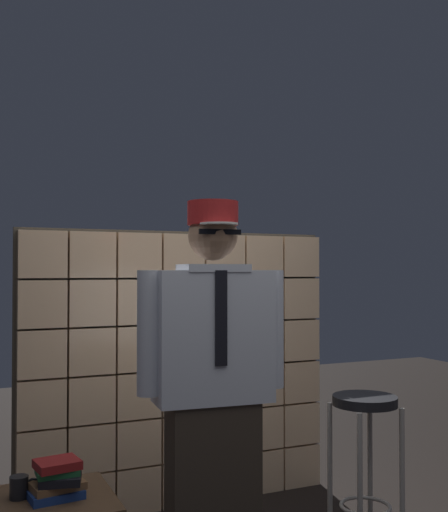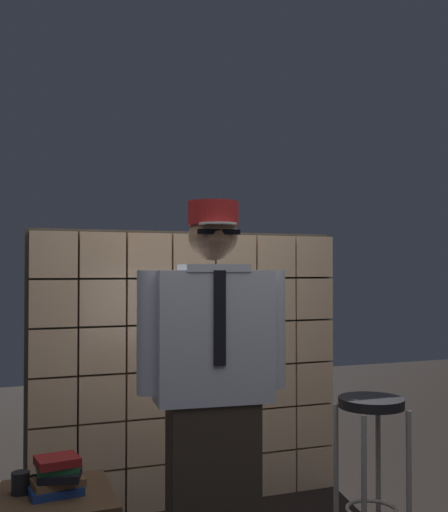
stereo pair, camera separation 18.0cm
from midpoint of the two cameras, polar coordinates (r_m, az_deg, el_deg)
The scene contains 5 objects.
glass_block_wall at distance 3.99m, azimuth -5.29°, elevation -10.40°, with size 2.05×0.10×1.76m.
standing_person at distance 2.94m, azimuth -2.83°, elevation -11.99°, with size 0.73×0.33×1.82m.
bar_stool at distance 3.43m, azimuth 11.48°, elevation -16.15°, with size 0.34×0.34×0.83m.
book_stack at distance 2.92m, azimuth -17.03°, elevation -19.32°, with size 0.25×0.20×0.17m.
coffee_mug at distance 2.98m, azimuth -20.23°, elevation -19.55°, with size 0.13×0.08×0.09m.
Camera 1 is at (-1.35, -2.22, 1.49)m, focal length 42.97 mm.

